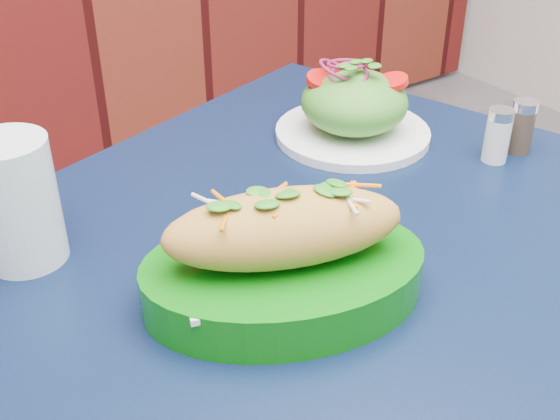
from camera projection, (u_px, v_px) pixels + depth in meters
cafe_table at (367, 324)px, 0.75m from camera, size 1.01×1.01×0.75m
banh_mi_basket at (284, 258)px, 0.63m from camera, size 0.30×0.25×0.12m
salad_plate at (354, 109)px, 0.92m from camera, size 0.21×0.21×0.10m
water_glass at (17, 202)px, 0.67m from camera, size 0.08×0.08×0.13m
salt_shaker at (498, 135)px, 0.86m from camera, size 0.03×0.03×0.07m
pepper_shaker at (522, 127)px, 0.89m from camera, size 0.03×0.03×0.07m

